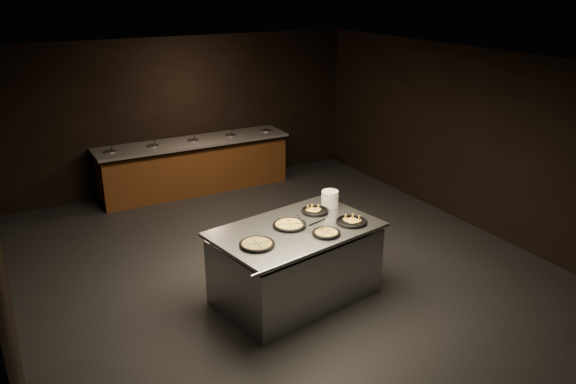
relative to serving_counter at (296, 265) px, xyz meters
The scene contains 11 objects.
room 1.30m from the serving_counter, 73.86° to the left, with size 7.02×8.02×2.92m.
salad_bar 4.38m from the serving_counter, 86.90° to the left, with size 3.70×0.83×1.18m.
serving_counter is the anchor object (origin of this frame).
plate_stack 1.05m from the serving_counter, 27.18° to the left, with size 0.23×0.23×0.23m, color white.
pan_veggie_whole 0.86m from the serving_counter, 161.81° to the right, with size 0.42×0.42×0.04m.
pan_cheese_whole 0.54m from the serving_counter, 115.49° to the left, with size 0.43×0.43×0.04m.
pan_cheese_slices_a 0.79m from the serving_counter, 34.36° to the left, with size 0.37×0.37×0.04m.
pan_cheese_slices_b 0.67m from the serving_counter, 55.86° to the right, with size 0.35×0.35×0.04m.
pan_veggie_slices 0.90m from the serving_counter, 15.89° to the right, with size 0.40×0.40×0.04m.
server_left 0.59m from the serving_counter, 23.57° to the left, with size 0.10×0.30×0.14m.
server_right 0.68m from the serving_counter, 45.13° to the right, with size 0.28×0.29×0.18m.
Camera 1 is at (-3.39, -6.35, 3.88)m, focal length 35.00 mm.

